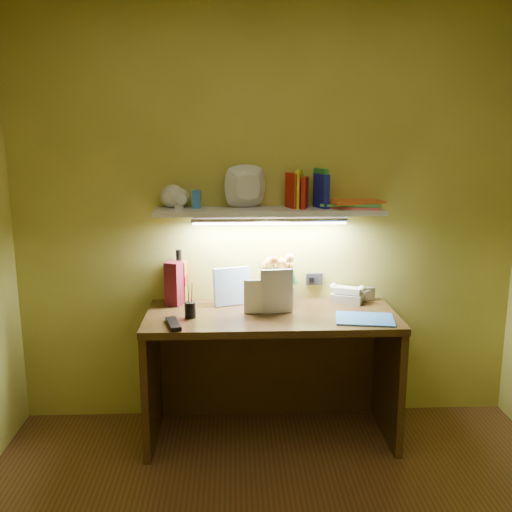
{
  "coord_description": "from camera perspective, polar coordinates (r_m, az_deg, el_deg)",
  "views": [
    {
      "loc": [
        -0.21,
        -1.84,
        1.73
      ],
      "look_at": [
        -0.08,
        1.35,
        1.05
      ],
      "focal_mm": 40.0,
      "sensor_mm": 36.0,
      "label": 1
    }
  ],
  "objects": [
    {
      "name": "desk",
      "position": [
        3.34,
        1.51,
        -11.86
      ],
      "size": [
        1.4,
        0.6,
        0.75
      ],
      "primitive_type": "cube",
      "color": "#35230E",
      "rests_on": "ground"
    },
    {
      "name": "flower_bouquet",
      "position": [
        3.34,
        2.27,
        -2.21
      ],
      "size": [
        0.2,
        0.2,
        0.31
      ],
      "primitive_type": null,
      "rotation": [
        0.0,
        0.0,
        0.01
      ],
      "color": "black",
      "rests_on": "desk"
    },
    {
      "name": "telephone",
      "position": [
        3.44,
        9.13,
        -3.68
      ],
      "size": [
        0.22,
        0.19,
        0.11
      ],
      "primitive_type": null,
      "rotation": [
        0.0,
        0.0,
        -0.4
      ],
      "color": "beige",
      "rests_on": "desk"
    },
    {
      "name": "desk_clock",
      "position": [
        3.5,
        11.1,
        -3.72
      ],
      "size": [
        0.08,
        0.05,
        0.08
      ],
      "primitive_type": "cube",
      "rotation": [
        0.0,
        0.0,
        0.21
      ],
      "color": "#AFAEB3",
      "rests_on": "desk"
    },
    {
      "name": "whisky_bottle",
      "position": [
        3.41,
        -7.67,
        -1.99
      ],
      "size": [
        0.09,
        0.09,
        0.31
      ],
      "primitive_type": null,
      "rotation": [
        0.0,
        0.0,
        -0.13
      ],
      "color": "#BF6922",
      "rests_on": "desk"
    },
    {
      "name": "whisky_box",
      "position": [
        3.35,
        -8.21,
        -2.75
      ],
      "size": [
        0.11,
        0.11,
        0.26
      ],
      "primitive_type": "cube",
      "rotation": [
        0.0,
        0.0,
        -0.4
      ],
      "color": "maroon",
      "rests_on": "desk"
    },
    {
      "name": "pen_cup",
      "position": [
        3.12,
        -6.61,
        -4.85
      ],
      "size": [
        0.07,
        0.07,
        0.15
      ],
      "primitive_type": "cylinder",
      "rotation": [
        0.0,
        0.0,
        0.09
      ],
      "color": "black",
      "rests_on": "desk"
    },
    {
      "name": "art_card",
      "position": [
        3.34,
        -2.41,
        -3.03
      ],
      "size": [
        0.22,
        0.11,
        0.22
      ],
      "primitive_type": null,
      "rotation": [
        0.0,
        0.0,
        0.31
      ],
      "color": "white",
      "rests_on": "desk"
    },
    {
      "name": "tv_remote",
      "position": [
        3.03,
        -8.26,
        -6.72
      ],
      "size": [
        0.1,
        0.2,
        0.02
      ],
      "primitive_type": "cube",
      "rotation": [
        0.0,
        0.0,
        0.27
      ],
      "color": "black",
      "rests_on": "desk"
    },
    {
      "name": "blue_folder",
      "position": [
        3.15,
        10.83,
        -6.19
      ],
      "size": [
        0.34,
        0.27,
        0.01
      ],
      "primitive_type": "cube",
      "rotation": [
        0.0,
        0.0,
        -0.17
      ],
      "color": "#3175CD",
      "rests_on": "desk"
    },
    {
      "name": "desk_book_a",
      "position": [
        3.16,
        -1.23,
        -4.1
      ],
      "size": [
        0.15,
        0.03,
        0.19
      ],
      "primitive_type": "imported",
      "rotation": [
        0.0,
        0.0,
        -0.05
      ],
      "color": "silver",
      "rests_on": "desk"
    },
    {
      "name": "desk_book_b",
      "position": [
        3.15,
        0.46,
        -3.62
      ],
      "size": [
        0.19,
        0.04,
        0.25
      ],
      "primitive_type": "imported",
      "rotation": [
        0.0,
        0.0,
        0.1
      ],
      "color": "silver",
      "rests_on": "desk"
    },
    {
      "name": "wall_shelf",
      "position": [
        3.26,
        1.28,
        5.21
      ],
      "size": [
        1.32,
        0.35,
        0.25
      ],
      "color": "silver",
      "rests_on": "ground"
    }
  ]
}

